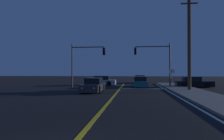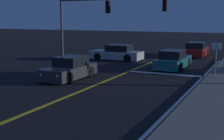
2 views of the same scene
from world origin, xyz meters
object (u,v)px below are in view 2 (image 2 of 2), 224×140
(car_side_waiting_charcoal, at_px, (69,69))
(street_sign_corner, at_px, (216,54))
(car_distant_tail_red, at_px, (196,50))
(traffic_signal_near_right, at_px, (202,17))
(car_mid_block_teal, at_px, (173,60))
(traffic_signal_far_left, at_px, (79,18))
(car_parked_curb_silver, at_px, (117,53))

(car_side_waiting_charcoal, bearing_deg, street_sign_corner, -156.37)
(car_distant_tail_red, relative_size, traffic_signal_near_right, 0.78)
(car_side_waiting_charcoal, distance_m, car_mid_block_teal, 8.14)
(traffic_signal_far_left, height_order, street_sign_corner, traffic_signal_far_left)
(car_mid_block_teal, distance_m, car_distant_tail_red, 8.22)
(car_distant_tail_red, height_order, street_sign_corner, street_sign_corner)
(car_side_waiting_charcoal, bearing_deg, traffic_signal_far_left, -66.20)
(car_distant_tail_red, distance_m, traffic_signal_near_right, 9.31)
(car_mid_block_teal, relative_size, car_parked_curb_silver, 1.03)
(traffic_signal_near_right, height_order, street_sign_corner, traffic_signal_near_right)
(street_sign_corner, bearing_deg, traffic_signal_near_right, 116.01)
(traffic_signal_near_right, distance_m, traffic_signal_far_left, 8.94)
(car_side_waiting_charcoal, bearing_deg, car_distant_tail_red, -107.94)
(traffic_signal_near_right, distance_m, street_sign_corner, 3.81)
(car_mid_block_teal, height_order, car_distant_tail_red, same)
(car_side_waiting_charcoal, height_order, car_distant_tail_red, same)
(car_mid_block_teal, height_order, street_sign_corner, street_sign_corner)
(car_side_waiting_charcoal, xyz_separation_m, traffic_signal_far_left, (-2.14, 4.89, 3.02))
(car_mid_block_teal, bearing_deg, car_distant_tail_red, 89.25)
(car_parked_curb_silver, height_order, street_sign_corner, street_sign_corner)
(car_mid_block_teal, xyz_separation_m, traffic_signal_far_left, (-6.84, -1.76, 3.02))
(car_parked_curb_silver, xyz_separation_m, street_sign_corner, (8.94, -5.67, 0.93))
(car_side_waiting_charcoal, distance_m, traffic_signal_near_right, 9.70)
(car_side_waiting_charcoal, height_order, car_parked_curb_silver, same)
(car_parked_curb_silver, bearing_deg, traffic_signal_far_left, 163.71)
(car_distant_tail_red, height_order, car_parked_curb_silver, same)
(car_distant_tail_red, xyz_separation_m, street_sign_corner, (3.19, -11.37, 0.93))
(car_side_waiting_charcoal, height_order, traffic_signal_near_right, traffic_signal_near_right)
(car_side_waiting_charcoal, relative_size, traffic_signal_far_left, 0.78)
(traffic_signal_near_right, bearing_deg, car_mid_block_teal, -10.14)
(car_mid_block_teal, distance_m, traffic_signal_far_left, 7.68)
(car_mid_block_teal, xyz_separation_m, street_sign_corner, (3.36, -3.16, 0.93))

